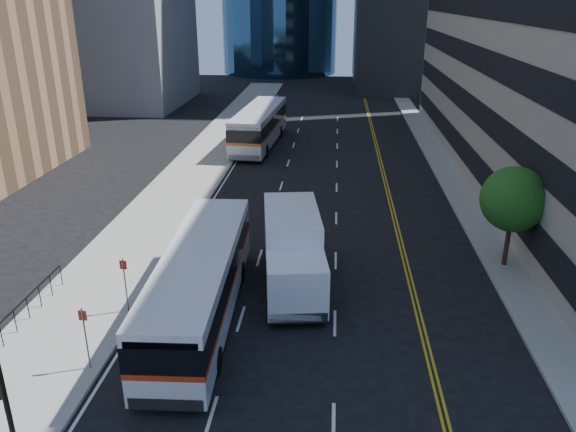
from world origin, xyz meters
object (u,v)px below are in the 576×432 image
(bus_front, at_px, (200,282))
(box_truck, at_px, (293,251))
(lamp_post, at_px, (0,378))
(street_tree, at_px, (514,199))
(bus_rear, at_px, (259,125))

(bus_front, distance_m, box_truck, 4.78)
(lamp_post, bearing_deg, box_truck, 55.86)
(box_truck, bearing_deg, lamp_post, -132.06)
(street_tree, height_order, box_truck, street_tree)
(lamp_post, distance_m, bus_rear, 37.73)
(bus_front, relative_size, bus_rear, 0.93)
(street_tree, height_order, lamp_post, street_tree)
(street_tree, distance_m, lamp_post, 22.82)
(bus_rear, bearing_deg, box_truck, -75.48)
(street_tree, bearing_deg, bus_front, -156.78)
(street_tree, bearing_deg, bus_rear, 123.42)
(street_tree, distance_m, box_truck, 11.06)
(bus_front, xyz_separation_m, bus_rear, (-1.46, 29.71, 0.11))
(box_truck, bearing_deg, bus_front, -147.30)
(box_truck, bearing_deg, street_tree, 7.78)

